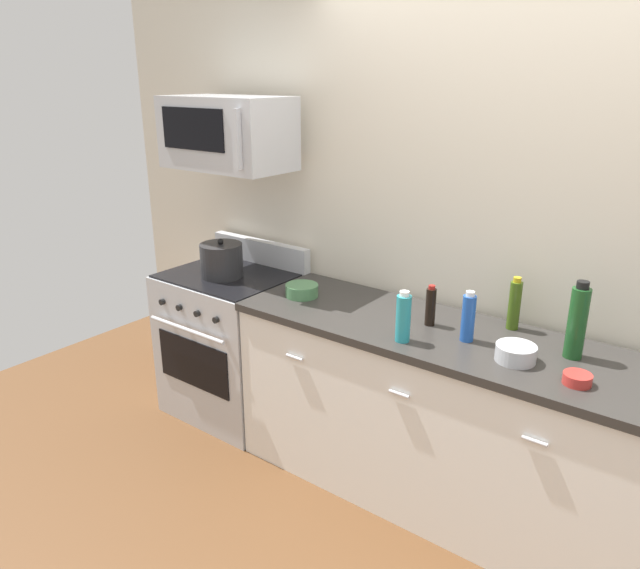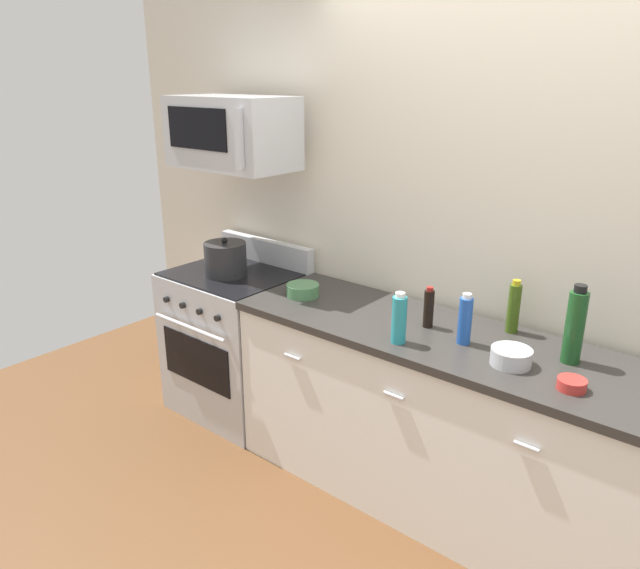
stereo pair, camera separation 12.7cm
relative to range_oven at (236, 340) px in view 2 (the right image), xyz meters
The scene contains 14 objects.
ground_plane 1.74m from the range_oven, ahead, with size 6.84×6.84×0.00m, color brown.
back_wall 1.94m from the range_oven, 13.60° to the left, with size 5.70×0.10×2.70m, color beige.
counter_unit 1.68m from the range_oven, ahead, with size 2.61×0.66×0.92m.
range_oven is the anchor object (origin of this frame).
microwave 1.28m from the range_oven, 89.71° to the left, with size 0.74×0.44×0.40m.
bottle_wine_green 2.07m from the range_oven, ahead, with size 0.08×0.08×0.34m.
bottle_dish_soap 1.45m from the range_oven, ahead, with size 0.07×0.07×0.24m.
bottle_soy_sauce_dark 1.44m from the range_oven, ahead, with size 0.05×0.05×0.20m.
bottle_olive_oil 1.77m from the range_oven, ahead, with size 0.06×0.06×0.26m.
bottle_soda_blue 1.65m from the range_oven, ahead, with size 0.06×0.06×0.24m.
bowl_steel_prep 1.87m from the range_oven, ahead, with size 0.17×0.17×0.07m.
bowl_green_glaze 0.76m from the range_oven, ahead, with size 0.18×0.18×0.07m.
bowl_red_small 2.12m from the range_oven, ahead, with size 0.11×0.11×0.04m.
stockpot 0.56m from the range_oven, 90.00° to the right, with size 0.25×0.25×0.23m.
Camera 2 is at (0.94, -2.33, 2.07)m, focal length 33.68 mm.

